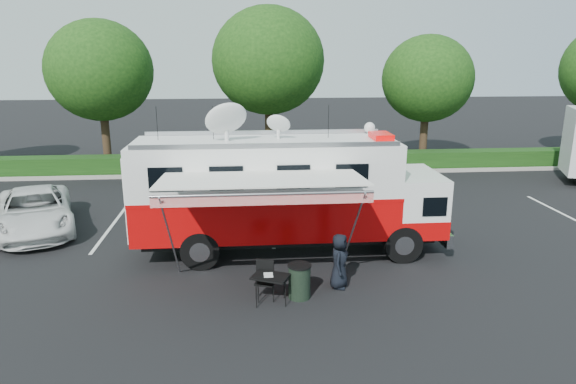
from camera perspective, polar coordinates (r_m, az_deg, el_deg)
The scene contains 10 objects.
ground_plane at distance 17.11m, azimuth 0.15°, elevation -6.59°, with size 120.00×120.00×0.00m, color black.
back_border at distance 28.88m, azimuth 0.14°, elevation 12.51°, with size 60.00×6.14×8.87m.
stall_lines at distance 19.89m, azimuth -2.06°, elevation -3.43°, with size 24.12×5.50×0.01m.
command_truck at distance 16.46m, azimuth -0.15°, elevation -0.01°, with size 9.90×2.72×4.76m.
awning at distance 13.42m, azimuth -2.92°, elevation 1.00°, with size 5.40×2.78×3.26m.
white_suv at distance 21.16m, azimuth -26.09°, elevation -3.88°, with size 2.53×5.48×1.52m, color silver.
person at distance 14.71m, azimuth 5.64°, elevation -10.46°, with size 0.77×0.50×1.57m, color black.
folding_table at distance 13.48m, azimuth -1.97°, elevation -9.46°, with size 1.10×0.96×0.78m.
folding_chair at distance 13.84m, azimuth -2.55°, elevation -9.28°, with size 0.62×0.65×1.04m.
trash_bin at distance 13.87m, azimuth 1.28°, elevation -9.87°, with size 0.63×0.63×0.94m.
Camera 1 is at (-1.41, -15.83, 6.34)m, focal length 32.00 mm.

